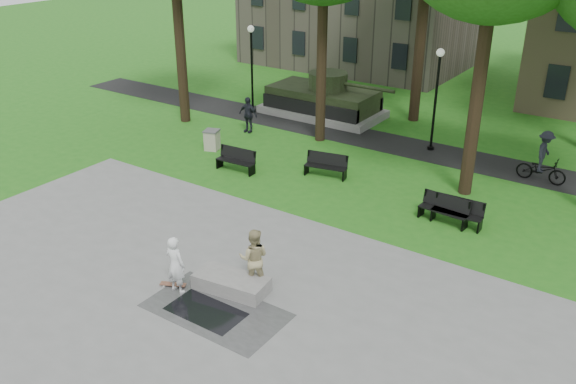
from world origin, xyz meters
name	(u,v)px	position (x,y,z in m)	size (l,w,h in m)	color
ground	(268,258)	(0.00, 0.00, 0.00)	(120.00, 120.00, 0.00)	#206217
plaza	(155,339)	(0.00, -5.00, 0.01)	(22.00, 16.00, 0.02)	gray
footpath	(418,149)	(0.00, 12.00, 0.01)	(44.00, 2.60, 0.01)	black
building_left	(361,12)	(-11.00, 26.50, 3.60)	(15.00, 10.00, 7.20)	#4C443D
lamp_left	(252,62)	(-10.00, 12.30, 2.79)	(0.36, 0.36, 4.73)	black
lamp_mid	(436,92)	(0.50, 12.30, 2.79)	(0.36, 0.36, 4.73)	black
tank_monument	(323,100)	(-6.46, 14.00, 0.86)	(7.45, 3.40, 2.40)	gray
puddle	(206,311)	(0.29, -3.34, 0.02)	(2.20, 1.20, 0.00)	black
concrete_block	(231,283)	(0.20, -2.08, 0.24)	(2.20, 1.00, 0.45)	gray
skateboard	(173,285)	(-1.36, -2.93, 0.06)	(0.78, 0.20, 0.07)	brown
skateboarder	(175,265)	(-1.06, -3.03, 0.92)	(0.66, 0.43, 1.80)	white
friend_watching	(254,258)	(0.61, -1.50, 0.95)	(0.90, 0.70, 1.86)	tan
pedestrian_walker	(248,115)	(-8.12, 9.47, 0.91)	(1.06, 0.44, 1.81)	black
cyclist	(543,161)	(5.68, 11.33, 0.89)	(2.00, 1.13, 2.19)	black
park_bench_0	(237,159)	(-5.41, 5.17, 0.52)	(1.82, 0.63, 1.00)	black
park_bench_1	(327,165)	(-1.90, 6.82, 0.52)	(1.85, 0.87, 1.00)	black
park_bench_2	(444,208)	(3.72, 5.64, 0.52)	(1.83, 0.67, 1.00)	black
park_bench_3	(458,211)	(4.20, 5.71, 0.52)	(1.81, 0.56, 1.00)	black
trash_bin	(212,140)	(-7.96, 6.51, 0.49)	(0.83, 0.83, 0.96)	#B7B197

